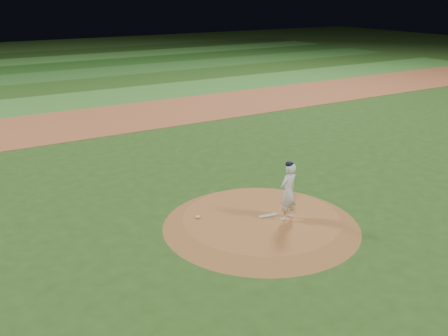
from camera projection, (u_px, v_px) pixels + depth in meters
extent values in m
plane|color=#284E19|center=(261.00, 225.00, 14.00)|extent=(120.00, 120.00, 0.00)
cube|color=#A45932|center=(102.00, 120.00, 25.27)|extent=(70.00, 6.00, 0.02)
cube|color=#397D2D|center=(72.00, 101.00, 29.70)|extent=(70.00, 5.00, 0.02)
cube|color=#254D18|center=(52.00, 88.00, 33.73)|extent=(70.00, 5.00, 0.02)
cube|color=#2D6625|center=(36.00, 77.00, 37.76)|extent=(70.00, 5.00, 0.02)
cube|color=#1F4E19|center=(23.00, 69.00, 41.79)|extent=(70.00, 5.00, 0.02)
cube|color=#36772B|center=(13.00, 62.00, 45.81)|extent=(70.00, 5.00, 0.02)
cube|color=#1E3F14|center=(4.00, 56.00, 49.84)|extent=(70.00, 5.00, 0.02)
cone|color=#9F6131|center=(261.00, 221.00, 13.96)|extent=(5.50, 5.50, 0.25)
cube|color=beige|center=(268.00, 216.00, 13.98)|extent=(0.55, 0.22, 0.03)
ellipsoid|color=beige|center=(198.00, 217.00, 13.85)|extent=(0.14, 0.14, 0.08)
imported|color=white|center=(288.00, 192.00, 13.55)|extent=(0.67, 0.52, 1.62)
ellipsoid|color=black|center=(289.00, 164.00, 13.29)|extent=(0.22, 0.22, 0.15)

